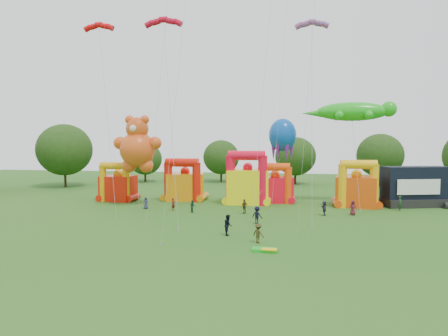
% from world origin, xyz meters
% --- Properties ---
extents(ground, '(160.00, 160.00, 0.00)m').
position_xyz_m(ground, '(0.00, 0.00, 0.00)').
color(ground, '#245B19').
rests_on(ground, ground).
extents(tree_ring, '(119.37, 121.42, 12.07)m').
position_xyz_m(tree_ring, '(-1.13, 0.59, 6.26)').
color(tree_ring, '#352314').
rests_on(tree_ring, ground).
extents(bouncy_castle_0, '(4.92, 4.12, 5.79)m').
position_xyz_m(bouncy_castle_0, '(-18.52, 26.51, 2.22)').
color(bouncy_castle_0, red).
rests_on(bouncy_castle_0, ground).
extents(bouncy_castle_1, '(6.36, 5.55, 6.34)m').
position_xyz_m(bouncy_castle_1, '(-8.93, 28.84, 2.40)').
color(bouncy_castle_1, orange).
rests_on(bouncy_castle_1, ground).
extents(bouncy_castle_2, '(6.09, 5.05, 7.53)m').
position_xyz_m(bouncy_castle_2, '(0.70, 27.09, 2.84)').
color(bouncy_castle_2, yellow).
rests_on(bouncy_castle_2, ground).
extents(bouncy_castle_3, '(5.45, 4.68, 5.75)m').
position_xyz_m(bouncy_castle_3, '(4.49, 29.04, 2.19)').
color(bouncy_castle_3, red).
rests_on(bouncy_castle_3, ground).
extents(bouncy_castle_4, '(5.86, 5.05, 6.39)m').
position_xyz_m(bouncy_castle_4, '(15.51, 26.81, 2.42)').
color(bouncy_castle_4, '#E4470C').
rests_on(bouncy_castle_4, ground).
extents(stage_trailer, '(9.16, 5.39, 5.46)m').
position_xyz_m(stage_trailer, '(23.39, 28.49, 2.63)').
color(stage_trailer, black).
rests_on(stage_trailer, ground).
extents(teddy_bear_kite, '(6.75, 4.79, 12.43)m').
position_xyz_m(teddy_bear_kite, '(-13.84, 22.74, 7.81)').
color(teddy_bear_kite, '#DD4F18').
rests_on(teddy_bear_kite, ground).
extents(gecko_kite, '(12.92, 9.31, 14.44)m').
position_xyz_m(gecko_kite, '(15.19, 28.88, 11.21)').
color(gecko_kite, green).
rests_on(gecko_kite, ground).
extents(octopus_kite, '(5.96, 10.19, 12.23)m').
position_xyz_m(octopus_kite, '(4.11, 27.67, 5.08)').
color(octopus_kite, '#0B48A8').
rests_on(octopus_kite, ground).
extents(parafoil_kites, '(30.57, 14.32, 24.56)m').
position_xyz_m(parafoil_kites, '(-8.82, 14.79, 11.80)').
color(parafoil_kites, red).
rests_on(parafoil_kites, ground).
extents(diamond_kites, '(19.35, 22.92, 36.67)m').
position_xyz_m(diamond_kites, '(0.80, 15.00, 16.20)').
color(diamond_kites, red).
rests_on(diamond_kites, ground).
extents(folded_kite_bundle, '(2.06, 1.20, 0.31)m').
position_xyz_m(folded_kite_bundle, '(4.72, 2.98, 0.14)').
color(folded_kite_bundle, green).
rests_on(folded_kite_bundle, ground).
extents(spectator_0, '(0.81, 0.59, 1.54)m').
position_xyz_m(spectator_0, '(-11.91, 20.49, 0.77)').
color(spectator_0, '#2B2F47').
rests_on(spectator_0, ground).
extents(spectator_1, '(0.61, 0.71, 1.63)m').
position_xyz_m(spectator_1, '(-8.01, 19.82, 0.82)').
color(spectator_1, maroon).
rests_on(spectator_1, ground).
extents(spectator_2, '(0.91, 0.95, 1.54)m').
position_xyz_m(spectator_2, '(-5.26, 19.02, 0.77)').
color(spectator_2, '#1A422A').
rests_on(spectator_2, ground).
extents(spectator_3, '(1.39, 1.13, 1.88)m').
position_xyz_m(spectator_3, '(3.20, 13.50, 0.94)').
color(spectator_3, black).
rests_on(spectator_3, ground).
extents(spectator_4, '(0.97, 1.09, 1.78)m').
position_xyz_m(spectator_4, '(1.18, 19.27, 0.89)').
color(spectator_4, '#49331D').
rests_on(spectator_4, ground).
extents(spectator_5, '(0.62, 1.64, 1.73)m').
position_xyz_m(spectator_5, '(10.70, 19.63, 0.87)').
color(spectator_5, '#28243C').
rests_on(spectator_5, ground).
extents(spectator_6, '(0.91, 0.63, 1.78)m').
position_xyz_m(spectator_6, '(14.10, 20.39, 0.89)').
color(spectator_6, '#591928').
rests_on(spectator_6, ground).
extents(spectator_7, '(0.72, 0.81, 1.87)m').
position_xyz_m(spectator_7, '(20.51, 24.53, 0.93)').
color(spectator_7, '#173B1C').
rests_on(spectator_7, ground).
extents(spectator_8, '(0.93, 1.09, 1.97)m').
position_xyz_m(spectator_8, '(0.92, 7.96, 0.98)').
color(spectator_8, black).
rests_on(spectator_8, ground).
extents(spectator_9, '(1.27, 1.14, 1.71)m').
position_xyz_m(spectator_9, '(3.95, 5.56, 0.85)').
color(spectator_9, '#373216').
rests_on(spectator_9, ground).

